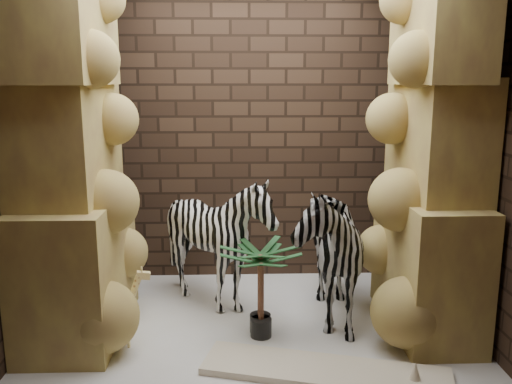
{
  "coord_description": "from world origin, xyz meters",
  "views": [
    {
      "loc": [
        -0.12,
        -4.11,
        2.01
      ],
      "look_at": [
        0.03,
        0.15,
        1.12
      ],
      "focal_mm": 37.64,
      "sensor_mm": 36.0,
      "label": 1
    }
  ],
  "objects_px": {
    "palm_back": "(261,294)",
    "surfboard": "(325,371)",
    "palm_front": "(260,288)",
    "giraffe_toy": "(116,308)",
    "zebra_left": "(218,247)",
    "zebra_right": "(322,236)"
  },
  "relations": [
    {
      "from": "zebra_left",
      "to": "giraffe_toy",
      "type": "height_order",
      "value": "zebra_left"
    },
    {
      "from": "palm_front",
      "to": "surfboard",
      "type": "xyz_separation_m",
      "value": [
        0.42,
        -0.67,
        -0.35
      ]
    },
    {
      "from": "zebra_right",
      "to": "palm_front",
      "type": "bearing_deg",
      "value": -151.58
    },
    {
      "from": "palm_back",
      "to": "surfboard",
      "type": "distance_m",
      "value": 0.8
    },
    {
      "from": "zebra_right",
      "to": "palm_front",
      "type": "relative_size",
      "value": 1.92
    },
    {
      "from": "zebra_left",
      "to": "surfboard",
      "type": "height_order",
      "value": "zebra_left"
    },
    {
      "from": "palm_back",
      "to": "surfboard",
      "type": "height_order",
      "value": "palm_back"
    },
    {
      "from": "giraffe_toy",
      "to": "palm_front",
      "type": "height_order",
      "value": "palm_front"
    },
    {
      "from": "surfboard",
      "to": "zebra_right",
      "type": "bearing_deg",
      "value": 98.53
    },
    {
      "from": "palm_back",
      "to": "giraffe_toy",
      "type": "bearing_deg",
      "value": -172.82
    },
    {
      "from": "zebra_left",
      "to": "palm_back",
      "type": "relative_size",
      "value": 1.73
    },
    {
      "from": "zebra_right",
      "to": "surfboard",
      "type": "relative_size",
      "value": 0.85
    },
    {
      "from": "zebra_left",
      "to": "palm_front",
      "type": "xyz_separation_m",
      "value": [
        0.35,
        -0.51,
        -0.18
      ]
    },
    {
      "from": "palm_front",
      "to": "surfboard",
      "type": "height_order",
      "value": "palm_front"
    },
    {
      "from": "giraffe_toy",
      "to": "palm_front",
      "type": "relative_size",
      "value": 0.84
    },
    {
      "from": "giraffe_toy",
      "to": "zebra_left",
      "type": "bearing_deg",
      "value": 28.36
    },
    {
      "from": "zebra_right",
      "to": "zebra_left",
      "type": "distance_m",
      "value": 0.93
    },
    {
      "from": "giraffe_toy",
      "to": "palm_back",
      "type": "xyz_separation_m",
      "value": [
        1.11,
        0.14,
        0.04
      ]
    },
    {
      "from": "palm_front",
      "to": "surfboard",
      "type": "bearing_deg",
      "value": -57.61
    },
    {
      "from": "zebra_left",
      "to": "palm_back",
      "type": "distance_m",
      "value": 0.71
    },
    {
      "from": "palm_front",
      "to": "palm_back",
      "type": "bearing_deg",
      "value": -87.81
    },
    {
      "from": "giraffe_toy",
      "to": "surfboard",
      "type": "bearing_deg",
      "value": -31.81
    }
  ]
}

